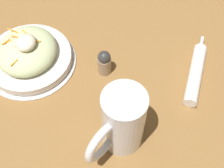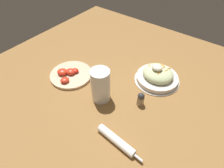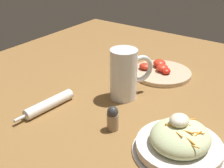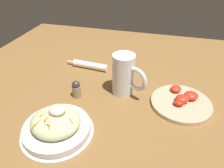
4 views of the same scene
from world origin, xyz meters
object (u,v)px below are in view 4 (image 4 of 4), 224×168
(salt_shaker, at_px, (76,89))
(salad_plate, at_px, (56,125))
(tomato_plate, at_px, (181,102))
(beer_mug, at_px, (124,77))
(napkin_roll, at_px, (90,65))

(salt_shaker, bearing_deg, salad_plate, 93.98)
(salad_plate, relative_size, tomato_plate, 1.04)
(tomato_plate, bearing_deg, salad_plate, 32.67)
(salad_plate, relative_size, beer_mug, 1.39)
(napkin_roll, relative_size, tomato_plate, 0.95)
(beer_mug, bearing_deg, tomato_plate, 175.18)
(beer_mug, distance_m, salt_shaker, 0.18)
(salad_plate, bearing_deg, tomato_plate, -147.33)
(salad_plate, xyz_separation_m, tomato_plate, (-0.37, -0.24, -0.02))
(beer_mug, height_order, salt_shaker, beer_mug)
(napkin_roll, height_order, salt_shaker, salt_shaker)
(salad_plate, height_order, beer_mug, beer_mug)
(salad_plate, relative_size, salt_shaker, 3.21)
(beer_mug, distance_m, napkin_roll, 0.24)
(salad_plate, distance_m, beer_mug, 0.30)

